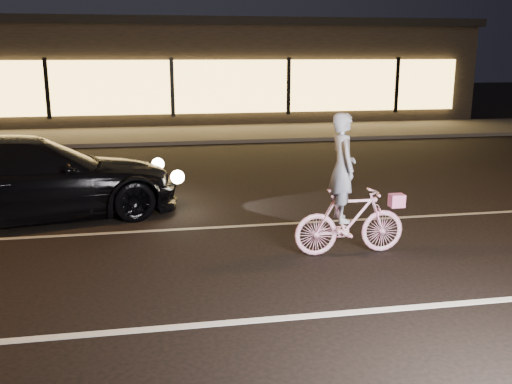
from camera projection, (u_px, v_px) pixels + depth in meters
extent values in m
plane|color=black|center=(219.00, 272.00, 7.66)|extent=(90.00, 90.00, 0.00)
cube|color=silver|center=(236.00, 322.00, 6.22)|extent=(60.00, 0.12, 0.01)
cube|color=gray|center=(205.00, 228.00, 9.57)|extent=(60.00, 0.10, 0.01)
cube|color=#383533|center=(176.00, 135.00, 20.06)|extent=(30.00, 4.00, 0.12)
cube|color=black|center=(168.00, 73.00, 25.33)|extent=(25.00, 8.00, 4.00)
cube|color=black|center=(166.00, 25.00, 24.85)|extent=(25.40, 8.40, 0.30)
cube|color=#FFC159|center=(172.00, 87.00, 21.51)|extent=(23.00, 0.15, 2.00)
cube|color=black|center=(47.00, 89.00, 20.65)|extent=(0.15, 0.08, 2.20)
cube|color=black|center=(172.00, 87.00, 21.44)|extent=(0.15, 0.08, 2.20)
cube|color=black|center=(288.00, 86.00, 22.22)|extent=(0.15, 0.08, 2.20)
cube|color=black|center=(397.00, 85.00, 23.01)|extent=(0.15, 0.08, 2.20)
imported|color=#FF52A0|center=(350.00, 221.00, 8.24)|extent=(1.64, 0.46, 0.99)
imported|color=white|center=(343.00, 167.00, 8.03)|extent=(0.37, 0.57, 1.55)
cube|color=#FF57BC|center=(397.00, 201.00, 8.30)|extent=(0.21, 0.17, 0.19)
imported|color=black|center=(31.00, 178.00, 9.91)|extent=(5.44, 3.25, 1.48)
sphere|color=#FFF2BF|center=(158.00, 164.00, 11.51)|extent=(0.25, 0.25, 0.25)
sphere|color=#FFF2BF|center=(177.00, 177.00, 10.32)|extent=(0.25, 0.25, 0.25)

